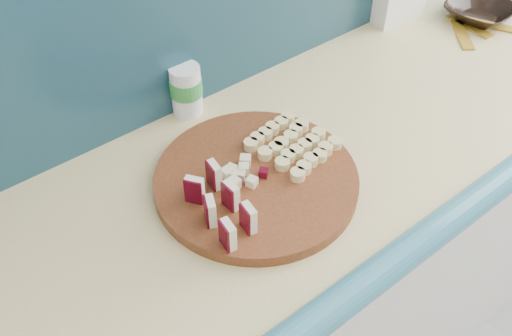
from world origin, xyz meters
name	(u,v)px	position (x,y,z in m)	size (l,w,h in m)	color
kitchen_counter	(379,222)	(0.10, 1.50, 0.46)	(2.20, 0.63, 0.91)	white
cutting_board	(256,180)	(-0.35, 1.49, 0.92)	(0.39, 0.39, 0.02)	#4C2410
apple_wedges	(221,204)	(-0.46, 1.45, 0.96)	(0.09, 0.16, 0.05)	beige
apple_chunks	(247,179)	(-0.38, 1.48, 0.94)	(0.06, 0.07, 0.02)	#EFE4BF
banana_slices	(293,144)	(-0.25, 1.51, 0.94)	(0.16, 0.16, 0.02)	#DECC87
brown_bowl	(479,12)	(0.51, 1.61, 0.93)	(0.17, 0.17, 0.04)	black
canister	(186,89)	(-0.33, 1.76, 0.97)	(0.07, 0.07, 0.11)	white
banana_peel	(473,28)	(0.45, 1.58, 0.91)	(0.20, 0.17, 0.01)	#B29022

